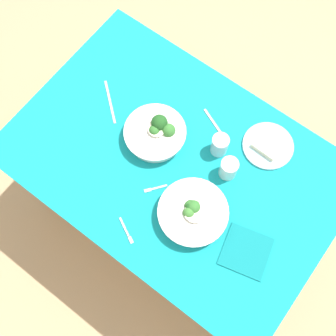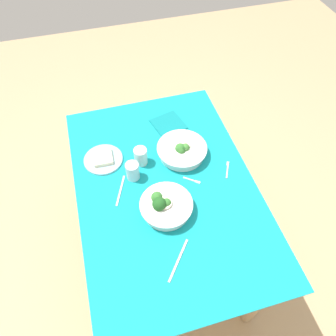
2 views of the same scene
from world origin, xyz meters
name	(u,v)px [view 1 (image 1 of 2)]	position (x,y,z in m)	size (l,w,h in m)	color
ground_plane	(174,210)	(0.00, 0.00, 0.00)	(6.00, 6.00, 0.00)	tan
dining_table	(176,172)	(0.00, 0.00, 0.62)	(1.33, 0.89, 0.75)	teal
broccoli_bowl_far	(156,133)	(-0.13, 0.04, 0.78)	(0.25, 0.25, 0.11)	white
broccoli_bowl_near	(193,213)	(0.18, -0.14, 0.78)	(0.27, 0.27, 0.09)	white
bread_side_plate	(268,145)	(0.26, 0.28, 0.76)	(0.21, 0.21, 0.03)	#99C6D1
water_glass_center	(220,145)	(0.11, 0.15, 0.80)	(0.07, 0.07, 0.10)	silver
water_glass_side	(229,168)	(0.19, 0.09, 0.80)	(0.07, 0.07, 0.10)	silver
fork_by_far_bowl	(127,232)	(0.02, -0.34, 0.75)	(0.10, 0.06, 0.00)	#B7B7BC
fork_by_near_bowl	(154,189)	(0.00, -0.14, 0.75)	(0.07, 0.08, 0.00)	#B7B7BC
table_knife_left	(110,102)	(-0.39, 0.05, 0.75)	(0.21, 0.01, 0.00)	#B7B7BC
table_knife_right	(216,126)	(0.04, 0.23, 0.75)	(0.18, 0.01, 0.00)	#B7B7BC
napkin_folded_upper	(246,251)	(0.42, -0.13, 0.75)	(0.17, 0.17, 0.01)	#0F777D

